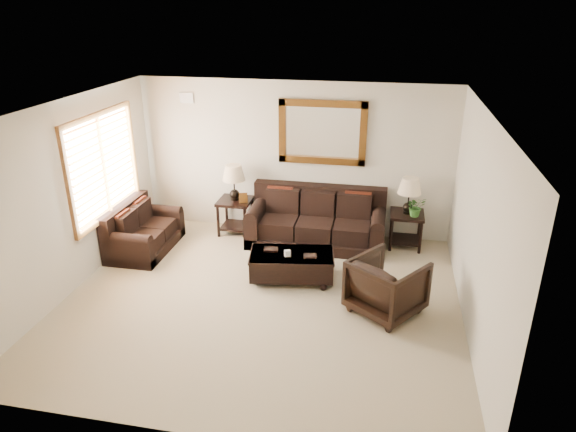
% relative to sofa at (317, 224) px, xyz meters
% --- Properties ---
extents(room, '(5.51, 5.01, 2.71)m').
position_rel_sofa_xyz_m(room, '(-0.49, -2.04, 1.01)').
color(room, '#82755A').
rests_on(room, ground).
extents(window, '(0.07, 1.96, 1.66)m').
position_rel_sofa_xyz_m(window, '(-3.19, -1.14, 1.21)').
color(window, white).
rests_on(window, room).
extents(mirror, '(1.50, 0.06, 1.10)m').
position_rel_sofa_xyz_m(mirror, '(0.00, 0.42, 1.51)').
color(mirror, '#44230D').
rests_on(mirror, room).
extents(air_vent, '(0.25, 0.02, 0.18)m').
position_rel_sofa_xyz_m(air_vent, '(-2.39, 0.44, 2.01)').
color(air_vent, '#999999').
rests_on(air_vent, room).
extents(sofa, '(2.32, 1.00, 0.95)m').
position_rel_sofa_xyz_m(sofa, '(0.00, 0.00, 0.00)').
color(sofa, black).
rests_on(sofa, room).
extents(loveseat, '(0.85, 1.43, 0.80)m').
position_rel_sofa_xyz_m(loveseat, '(-2.85, -0.85, -0.05)').
color(loveseat, black).
rests_on(loveseat, room).
extents(end_table_left, '(0.58, 0.58, 1.27)m').
position_rel_sofa_xyz_m(end_table_left, '(-1.50, 0.13, 0.49)').
color(end_table_left, black).
rests_on(end_table_left, room).
extents(end_table_right, '(0.56, 0.56, 1.23)m').
position_rel_sofa_xyz_m(end_table_right, '(1.51, 0.14, 0.46)').
color(end_table_right, black).
rests_on(end_table_right, room).
extents(coffee_table, '(1.34, 0.86, 0.53)m').
position_rel_sofa_xyz_m(coffee_table, '(-0.18, -1.35, -0.08)').
color(coffee_table, black).
rests_on(coffee_table, room).
extents(armchair, '(1.14, 1.13, 0.86)m').
position_rel_sofa_xyz_m(armchair, '(1.23, -1.98, 0.09)').
color(armchair, black).
rests_on(armchair, floor).
extents(potted_plant, '(0.41, 0.43, 0.26)m').
position_rel_sofa_xyz_m(potted_plant, '(1.64, 0.04, 0.40)').
color(potted_plant, '#2B5B1F').
rests_on(potted_plant, end_table_right).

